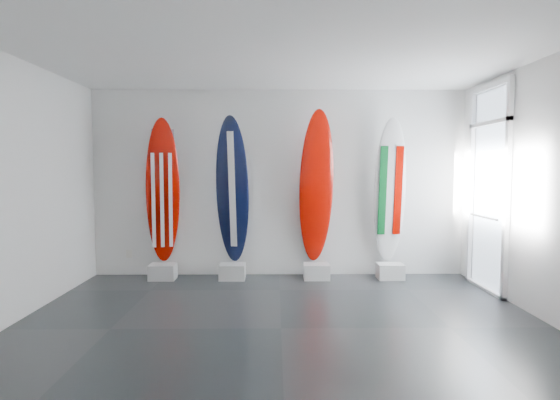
{
  "coord_description": "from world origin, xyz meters",
  "views": [
    {
      "loc": [
        -0.06,
        -4.75,
        1.73
      ],
      "look_at": [
        0.0,
        1.4,
        1.3
      ],
      "focal_mm": 28.68,
      "sensor_mm": 36.0,
      "label": 1
    }
  ],
  "objects_px": {
    "surfboard_navy": "(232,190)",
    "surfboard_italy": "(390,191)",
    "surfboard_usa": "(163,192)",
    "surfboard_swiss": "(316,187)"
  },
  "relations": [
    {
      "from": "surfboard_navy",
      "to": "surfboard_italy",
      "type": "height_order",
      "value": "surfboard_navy"
    },
    {
      "from": "surfboard_usa",
      "to": "surfboard_italy",
      "type": "bearing_deg",
      "value": -14.15
    },
    {
      "from": "surfboard_usa",
      "to": "surfboard_swiss",
      "type": "height_order",
      "value": "surfboard_swiss"
    },
    {
      "from": "surfboard_swiss",
      "to": "surfboard_italy",
      "type": "height_order",
      "value": "surfboard_swiss"
    },
    {
      "from": "surfboard_swiss",
      "to": "surfboard_italy",
      "type": "xyz_separation_m",
      "value": [
        1.16,
        0.0,
        -0.06
      ]
    },
    {
      "from": "surfboard_usa",
      "to": "surfboard_navy",
      "type": "bearing_deg",
      "value": -14.15
    },
    {
      "from": "surfboard_usa",
      "to": "surfboard_swiss",
      "type": "relative_size",
      "value": 0.94
    },
    {
      "from": "surfboard_swiss",
      "to": "surfboard_italy",
      "type": "relative_size",
      "value": 1.06
    },
    {
      "from": "surfboard_navy",
      "to": "surfboard_italy",
      "type": "bearing_deg",
      "value": 8.69
    },
    {
      "from": "surfboard_navy",
      "to": "surfboard_swiss",
      "type": "distance_m",
      "value": 1.33
    }
  ]
}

